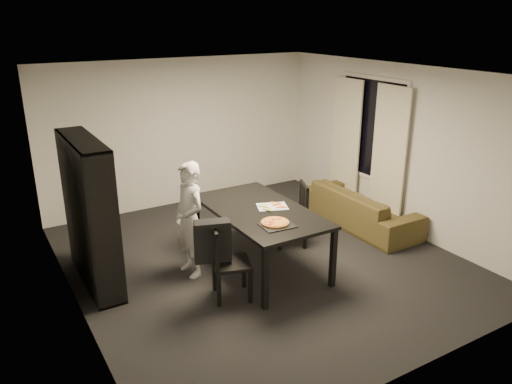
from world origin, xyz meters
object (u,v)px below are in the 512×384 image
person (190,220)px  baking_tray (277,225)px  sofa (361,207)px  bookshelf (90,213)px  chair_right (296,210)px  pepperoni_pizza (275,222)px  chair_left (224,258)px  dining_table (260,214)px

person → baking_tray: person is taller
sofa → bookshelf: bearing=85.2°
chair_right → baking_tray: (-0.94, -0.91, 0.30)m
pepperoni_pizza → sofa: (2.26, 0.90, -0.56)m
chair_right → pepperoni_pizza: bearing=-25.6°
chair_left → person: (-0.10, 0.78, 0.23)m
bookshelf → chair_left: size_ratio=2.00×
dining_table → pepperoni_pizza: size_ratio=5.75×
sofa → dining_table: bearing=99.7°
bookshelf → person: size_ratio=1.23×
chair_left → chair_right: size_ratio=0.99×
chair_right → pepperoni_pizza: (-0.94, -0.86, 0.32)m
bookshelf → sofa: (4.20, -0.36, -0.64)m
baking_tray → pepperoni_pizza: size_ratio=1.14×
chair_right → person: bearing=-66.9°
bookshelf → baking_tray: 2.34m
person → pepperoni_pizza: 1.14m
dining_table → chair_right: 0.92m
chair_left → pepperoni_pizza: 0.77m
chair_right → baking_tray: bearing=-23.9°
bookshelf → chair_right: bookshelf is taller
pepperoni_pizza → sofa: size_ratio=0.17×
dining_table → chair_left: (-0.80, -0.49, -0.22)m
sofa → chair_left: bearing=106.2°
sofa → baking_tray: bearing=112.9°
chair_left → sofa: (2.96, 0.86, -0.23)m
chair_left → chair_right: chair_right is taller
chair_left → pepperoni_pizza: (0.69, -0.05, 0.32)m
chair_right → person: 1.74m
chair_left → baking_tray: 0.76m
bookshelf → pepperoni_pizza: bookshelf is taller
bookshelf → chair_left: (1.24, -1.21, -0.41)m
dining_table → person: bearing=162.0°
sofa → person: bearing=91.5°
sofa → pepperoni_pizza: bearing=111.8°
bookshelf → pepperoni_pizza: size_ratio=5.43×
chair_right → bookshelf: bearing=-76.1°
person → chair_right: bearing=84.9°
chair_right → sofa: bearing=113.9°
pepperoni_pizza → bookshelf: bearing=146.9°
chair_left → person: bearing=25.3°
chair_left → sofa: bearing=-55.5°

